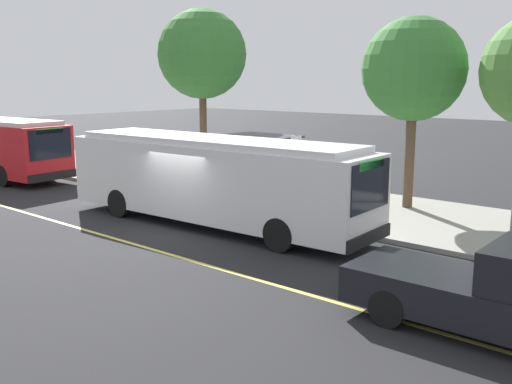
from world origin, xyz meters
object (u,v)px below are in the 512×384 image
at_px(waiting_bench, 268,183).
at_px(pedestrian_commuter, 224,173).
at_px(transit_bus_main, 213,178).
at_px(pickup_truck, 502,295).
at_px(route_sign_post, 296,164).

height_order(waiting_bench, pedestrian_commuter, pedestrian_commuter).
bearing_deg(transit_bus_main, pickup_truck, -14.67).
height_order(route_sign_post, pedestrian_commuter, route_sign_post).
bearing_deg(waiting_bench, route_sign_post, -36.53).
bearing_deg(pedestrian_commuter, pickup_truck, -24.70).
xyz_separation_m(waiting_bench, route_sign_post, (3.14, -2.33, 1.32)).
bearing_deg(transit_bus_main, waiting_bench, 108.15).
height_order(pickup_truck, route_sign_post, route_sign_post).
bearing_deg(pickup_truck, pedestrian_commuter, 155.30).
xyz_separation_m(transit_bus_main, waiting_bench, (-1.57, 4.80, -0.98)).
relative_size(transit_bus_main, pickup_truck, 2.15).
bearing_deg(route_sign_post, waiting_bench, 143.47).
height_order(pickup_truck, waiting_bench, pickup_truck).
distance_m(transit_bus_main, pedestrian_commuter, 4.18).
bearing_deg(pickup_truck, route_sign_post, 149.27).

